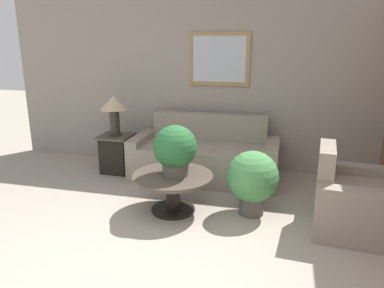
{
  "coord_description": "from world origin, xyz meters",
  "views": [
    {
      "loc": [
        1.03,
        -2.42,
        2.0
      ],
      "look_at": [
        -0.12,
        2.14,
        0.65
      ],
      "focal_mm": 35.0,
      "sensor_mm": 36.0,
      "label": 1
    }
  ],
  "objects_px": {
    "table_lamp": "(114,107)",
    "potted_plant_on_table": "(175,149)",
    "couch_main": "(205,158)",
    "coffee_table": "(173,185)",
    "armchair": "(357,203)",
    "potted_plant_floor": "(253,179)",
    "side_table": "(117,153)"
  },
  "relations": [
    {
      "from": "coffee_table",
      "to": "potted_plant_floor",
      "type": "distance_m",
      "value": 0.93
    },
    {
      "from": "table_lamp",
      "to": "couch_main",
      "type": "bearing_deg",
      "value": 2.82
    },
    {
      "from": "potted_plant_floor",
      "to": "table_lamp",
      "type": "bearing_deg",
      "value": 156.27
    },
    {
      "from": "armchair",
      "to": "potted_plant_floor",
      "type": "relative_size",
      "value": 1.37
    },
    {
      "from": "potted_plant_on_table",
      "to": "potted_plant_floor",
      "type": "distance_m",
      "value": 0.95
    },
    {
      "from": "armchair",
      "to": "couch_main",
      "type": "bearing_deg",
      "value": 65.24
    },
    {
      "from": "side_table",
      "to": "potted_plant_on_table",
      "type": "bearing_deg",
      "value": -40.69
    },
    {
      "from": "side_table",
      "to": "table_lamp",
      "type": "xyz_separation_m",
      "value": [
        0.0,
        0.0,
        0.72
      ]
    },
    {
      "from": "table_lamp",
      "to": "potted_plant_on_table",
      "type": "height_order",
      "value": "table_lamp"
    },
    {
      "from": "potted_plant_on_table",
      "to": "side_table",
      "type": "bearing_deg",
      "value": 139.31
    },
    {
      "from": "couch_main",
      "to": "side_table",
      "type": "distance_m",
      "value": 1.36
    },
    {
      "from": "couch_main",
      "to": "armchair",
      "type": "relative_size",
      "value": 2.0
    },
    {
      "from": "couch_main",
      "to": "potted_plant_floor",
      "type": "relative_size",
      "value": 2.74
    },
    {
      "from": "coffee_table",
      "to": "potted_plant_on_table",
      "type": "bearing_deg",
      "value": 5.13
    },
    {
      "from": "armchair",
      "to": "coffee_table",
      "type": "distance_m",
      "value": 2.03
    },
    {
      "from": "table_lamp",
      "to": "potted_plant_on_table",
      "type": "xyz_separation_m",
      "value": [
        1.26,
        -1.09,
        -0.24
      ]
    },
    {
      "from": "armchair",
      "to": "table_lamp",
      "type": "distance_m",
      "value": 3.49
    },
    {
      "from": "couch_main",
      "to": "armchair",
      "type": "height_order",
      "value": "same"
    },
    {
      "from": "coffee_table",
      "to": "couch_main",
      "type": "bearing_deg",
      "value": 83.56
    },
    {
      "from": "coffee_table",
      "to": "potted_plant_on_table",
      "type": "relative_size",
      "value": 1.6
    },
    {
      "from": "armchair",
      "to": "potted_plant_on_table",
      "type": "height_order",
      "value": "potted_plant_on_table"
    },
    {
      "from": "couch_main",
      "to": "potted_plant_floor",
      "type": "xyz_separation_m",
      "value": [
        0.78,
        -1.01,
        0.13
      ]
    },
    {
      "from": "armchair",
      "to": "side_table",
      "type": "bearing_deg",
      "value": 77.68
    },
    {
      "from": "coffee_table",
      "to": "table_lamp",
      "type": "relative_size",
      "value": 1.58
    },
    {
      "from": "couch_main",
      "to": "side_table",
      "type": "bearing_deg",
      "value": -177.18
    },
    {
      "from": "armchair",
      "to": "potted_plant_floor",
      "type": "height_order",
      "value": "armchair"
    },
    {
      "from": "coffee_table",
      "to": "side_table",
      "type": "xyz_separation_m",
      "value": [
        -1.23,
        1.09,
        -0.04
      ]
    },
    {
      "from": "table_lamp",
      "to": "armchair",
      "type": "bearing_deg",
      "value": -17.45
    },
    {
      "from": "couch_main",
      "to": "coffee_table",
      "type": "bearing_deg",
      "value": -96.44
    },
    {
      "from": "armchair",
      "to": "table_lamp",
      "type": "xyz_separation_m",
      "value": [
        -3.26,
        1.02,
        0.71
      ]
    },
    {
      "from": "potted_plant_floor",
      "to": "side_table",
      "type": "bearing_deg",
      "value": 156.27
    },
    {
      "from": "couch_main",
      "to": "potted_plant_on_table",
      "type": "relative_size",
      "value": 3.54
    }
  ]
}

